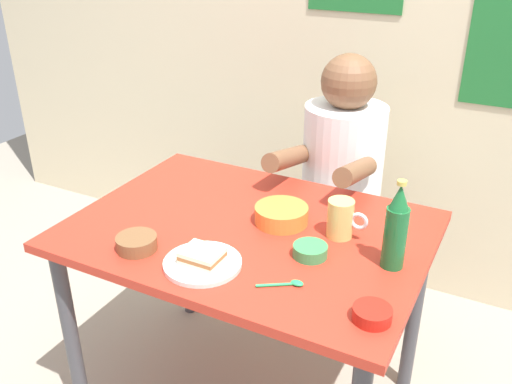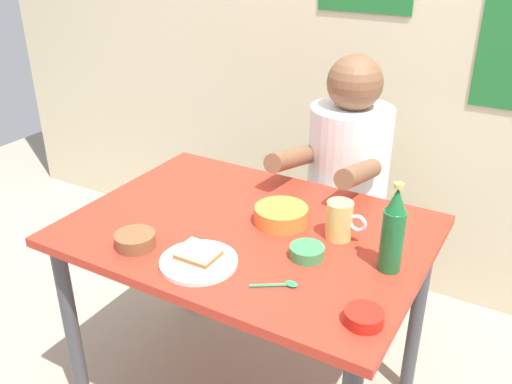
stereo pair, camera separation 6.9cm
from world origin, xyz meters
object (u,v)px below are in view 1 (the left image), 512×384
at_px(stool, 336,246).
at_px(dip_bowl_green, 310,250).
at_px(plate_orange, 203,263).
at_px(person_seated, 342,157).
at_px(beer_bottle, 396,229).
at_px(dining_table, 249,252).
at_px(sandwich, 202,256).
at_px(beer_mug, 341,219).

xyz_separation_m(stool, dip_bowl_green, (0.15, -0.70, 0.41)).
bearing_deg(stool, plate_orange, -96.44).
relative_size(person_seated, dip_bowl_green, 7.20).
xyz_separation_m(stool, beer_bottle, (0.37, -0.64, 0.51)).
distance_m(dining_table, dip_bowl_green, 0.27).
xyz_separation_m(sandwich, dip_bowl_green, (0.25, 0.18, -0.01)).
xyz_separation_m(plate_orange, beer_mug, (0.29, 0.33, 0.05)).
height_order(person_seated, sandwich, person_seated).
bearing_deg(plate_orange, dip_bowl_green, 36.57).
bearing_deg(beer_bottle, beer_mug, 154.65).
relative_size(sandwich, dip_bowl_green, 1.10).
height_order(plate_orange, sandwich, sandwich).
bearing_deg(sandwich, dining_table, 87.39).
relative_size(person_seated, beer_bottle, 2.75).
height_order(beer_mug, dip_bowl_green, beer_mug).
xyz_separation_m(stool, plate_orange, (-0.10, -0.88, 0.40)).
height_order(plate_orange, dip_bowl_green, dip_bowl_green).
xyz_separation_m(plate_orange, dip_bowl_green, (0.25, 0.18, 0.01)).
distance_m(dining_table, stool, 0.70).
bearing_deg(dining_table, beer_bottle, -0.99).
distance_m(stool, sandwich, 0.98).
bearing_deg(plate_orange, stool, 83.56).
relative_size(dining_table, sandwich, 10.00).
bearing_deg(dip_bowl_green, beer_mug, 75.53).
relative_size(person_seated, sandwich, 6.54).
height_order(dining_table, sandwich, sandwich).
relative_size(stool, beer_bottle, 1.72).
height_order(stool, plate_orange, plate_orange).
height_order(plate_orange, beer_bottle, beer_bottle).
bearing_deg(beer_bottle, dining_table, 179.01).
height_order(dining_table, stool, dining_table).
relative_size(dining_table, person_seated, 1.53).
bearing_deg(dip_bowl_green, stool, 101.97).
bearing_deg(stool, dip_bowl_green, -78.03).
bearing_deg(stool, beer_mug, -71.38).
height_order(sandwich, dip_bowl_green, sandwich).
bearing_deg(plate_orange, dining_table, 87.39).
bearing_deg(stool, person_seated, -90.00).
xyz_separation_m(dining_table, beer_bottle, (0.46, -0.01, 0.21)).
relative_size(stool, sandwich, 4.09).
relative_size(plate_orange, beer_mug, 1.75).
bearing_deg(beer_bottle, plate_orange, -152.55).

